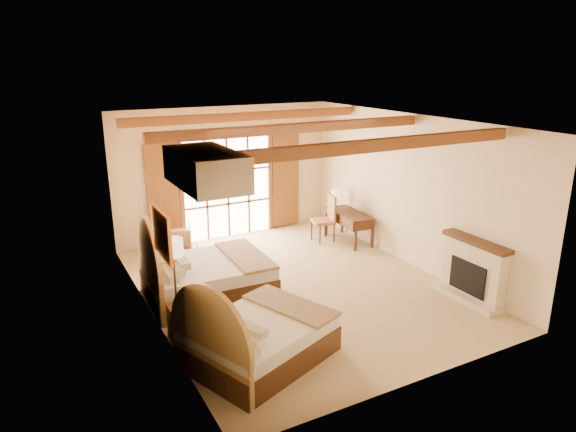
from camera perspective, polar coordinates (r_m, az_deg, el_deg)
floor at (r=10.13m, az=0.81°, el=-7.81°), size 7.00×7.00×0.00m
wall_back at (r=12.65m, az=-6.88°, el=4.80°), size 5.50×0.00×5.50m
wall_left at (r=8.64m, az=-15.33°, el=-1.51°), size 0.00×7.00×7.00m
wall_right at (r=11.12m, az=13.36°, el=2.75°), size 0.00×7.00×7.00m
ceiling at (r=9.25m, az=0.90°, el=10.48°), size 7.00×7.00×0.00m
ceiling_beams at (r=9.27m, az=0.89°, el=9.75°), size 5.39×4.60×0.18m
french_doors at (r=12.68m, az=-6.72°, el=3.20°), size 3.95×0.08×2.60m
fireplace at (r=10.02m, az=19.81°, el=-5.99°), size 0.46×1.40×1.16m
painting at (r=7.90m, az=-13.82°, el=-1.96°), size 0.06×0.95×0.75m
canopy_valance at (r=6.51m, az=-9.14°, el=5.24°), size 0.70×1.40×0.45m
bed_near at (r=7.66m, az=-4.15°, el=-13.26°), size 2.51×2.12×1.32m
bed_far at (r=9.65m, az=-9.79°, el=-6.51°), size 2.26×1.74×1.46m
nightstand at (r=8.40m, az=-11.33°, el=-11.54°), size 0.48×0.48×0.57m
floor_lamp at (r=8.29m, az=-12.66°, el=-4.04°), size 0.33×0.33×1.57m
armchair at (r=12.01m, az=-12.35°, el=-2.50°), size 0.86×0.87×0.64m
ottoman at (r=11.40m, az=-8.70°, el=-4.14°), size 0.57×0.57×0.35m
desk at (r=12.50m, az=6.75°, el=-1.10°), size 0.68×1.39×0.73m
desk_chair at (r=12.50m, az=4.00°, el=-1.19°), size 0.61×0.60×1.14m
desk_lamp at (r=12.78m, az=5.33°, el=2.43°), size 0.21×0.21×0.42m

